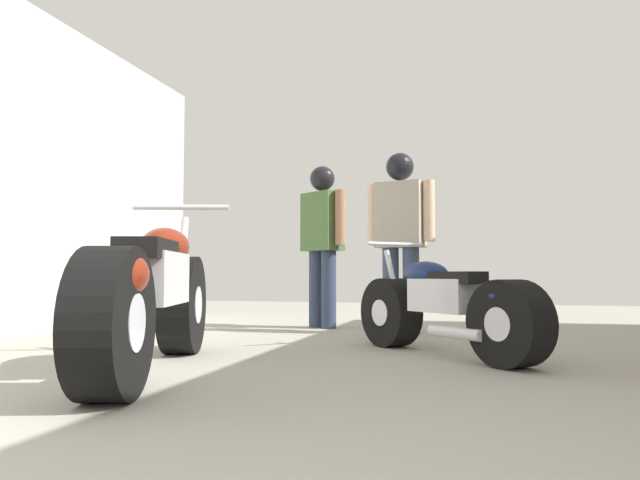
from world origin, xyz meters
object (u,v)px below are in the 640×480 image
(motorcycle_black_naked, at_px, (445,308))
(mechanic_in_blue, at_px, (322,230))
(motorcycle_maroon_cruiser, at_px, (153,296))
(mechanic_with_helmet, at_px, (400,225))

(motorcycle_black_naked, bearing_deg, mechanic_in_blue, 126.39)
(motorcycle_maroon_cruiser, xyz_separation_m, mechanic_with_helmet, (1.10, 2.62, 0.60))
(motorcycle_maroon_cruiser, relative_size, mechanic_with_helmet, 1.28)
(motorcycle_maroon_cruiser, relative_size, mechanic_in_blue, 1.29)
(motorcycle_maroon_cruiser, height_order, motorcycle_black_naked, motorcycle_maroon_cruiser)
(motorcycle_maroon_cruiser, distance_m, mechanic_in_blue, 3.09)
(motorcycle_maroon_cruiser, xyz_separation_m, mechanic_in_blue, (0.21, 3.03, 0.60))
(motorcycle_maroon_cruiser, bearing_deg, motorcycle_black_naked, 35.76)
(mechanic_in_blue, relative_size, mechanic_with_helmet, 0.99)
(motorcycle_black_naked, height_order, mechanic_with_helmet, mechanic_with_helmet)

